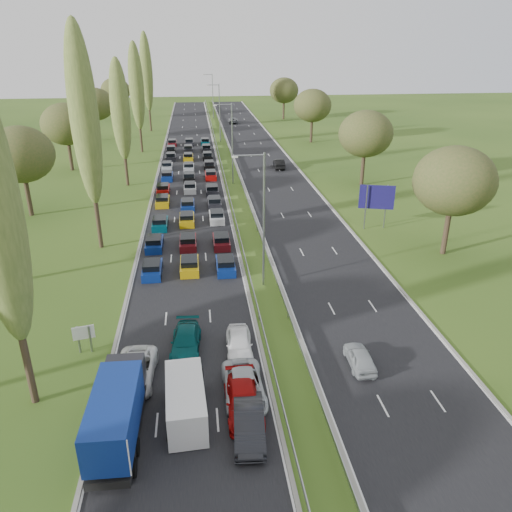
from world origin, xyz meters
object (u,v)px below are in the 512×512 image
near_car_2 (135,371)px  info_sign (84,335)px  blue_lorry (118,410)px  white_van_rear (186,399)px  direction_sign (377,199)px

near_car_2 → info_sign: info_sign is taller
near_car_2 → blue_lorry: size_ratio=0.65×
white_van_rear → info_sign: white_van_rear is taller
blue_lorry → white_van_rear: blue_lorry is taller
near_car_2 → info_sign: bearing=138.3°
blue_lorry → direction_sign: direction_sign is taller
near_car_2 → blue_lorry: bearing=-90.7°
white_van_rear → direction_sign: direction_sign is taller
info_sign → white_van_rear: bearing=-45.9°
near_car_2 → direction_sign: direction_sign is taller
blue_lorry → info_sign: size_ratio=3.94×
blue_lorry → direction_sign: bearing=52.1°
white_van_rear → blue_lorry: bearing=-162.6°
blue_lorry → white_van_rear: bearing=22.1°
direction_sign → info_sign: bearing=-142.5°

